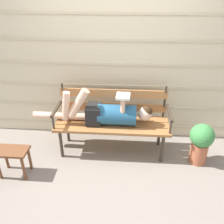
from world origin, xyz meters
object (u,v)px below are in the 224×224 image
park_bench (112,118)px  potted_plant (201,141)px  footstool (13,156)px  reclining_person (107,113)px

park_bench → potted_plant: bearing=-10.9°
park_bench → footstool: bearing=-151.8°
footstool → potted_plant: (2.40, 0.42, 0.05)m
footstool → potted_plant: bearing=9.8°
park_bench → footstool: size_ratio=3.95×
reclining_person → footstool: bearing=-153.2°
reclining_person → potted_plant: reclining_person is taller
potted_plant → reclining_person: bearing=172.8°
reclining_person → park_bench: bearing=48.0°
reclining_person → potted_plant: bearing=-7.2°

